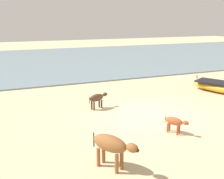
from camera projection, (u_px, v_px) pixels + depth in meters
ground at (147, 115)px, 11.24m from camera, size 80.00×80.00×0.00m
sea_water at (63, 60)px, 25.92m from camera, size 60.00×20.00×0.08m
cow_adult_brown at (111, 145)px, 7.12m from camera, size 1.00×1.34×0.94m
calf_near_dark at (97, 98)px, 11.97m from camera, size 1.02×0.57×0.68m
calf_far_rust at (175, 122)px, 9.40m from camera, size 0.57×0.86×0.59m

